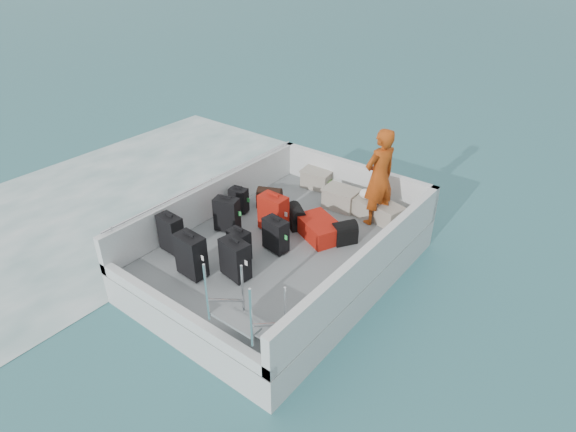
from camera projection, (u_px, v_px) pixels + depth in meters
name	position (u px, v px, depth m)	size (l,w,h in m)	color
ground	(283.00, 271.00, 8.93)	(160.00, 160.00, 0.00)	#1A4F5B
wake_foam	(125.00, 196.00, 11.47)	(10.00, 10.00, 0.00)	white
ferry_hull	(283.00, 258.00, 8.78)	(3.60, 5.00, 0.60)	silver
deck	(282.00, 244.00, 8.62)	(3.30, 4.70, 0.02)	gray
deck_fittings	(287.00, 241.00, 8.02)	(3.60, 5.00, 0.90)	silver
suitcase_0	(171.00, 234.00, 8.26)	(0.45, 0.25, 0.69)	black
suitcase_1	(227.00, 215.00, 8.83)	(0.44, 0.25, 0.66)	black
suitcase_2	(239.00, 201.00, 9.46)	(0.35, 0.21, 0.51)	black
suitcase_3	(191.00, 256.00, 7.65)	(0.49, 0.29, 0.75)	black
suitcase_4	(239.00, 245.00, 8.07)	(0.38, 0.22, 0.56)	black
suitcase_5	(273.00, 213.00, 8.84)	(0.51, 0.31, 0.71)	#AA180D
suitcase_6	(235.00, 259.00, 7.63)	(0.49, 0.29, 0.67)	black
suitcase_7	(276.00, 235.00, 8.29)	(0.44, 0.25, 0.61)	black
suitcase_8	(319.00, 229.00, 8.73)	(0.56, 0.86, 0.34)	#AA180D
duffel_0	(270.00, 199.00, 9.70)	(0.48, 0.30, 0.32)	black
duffel_1	(296.00, 218.00, 9.06)	(0.47, 0.30, 0.32)	black
duffel_2	(345.00, 234.00, 8.59)	(0.41, 0.30, 0.32)	black
crate_0	(317.00, 179.00, 10.43)	(0.60, 0.41, 0.36)	#A89F92
crate_1	(341.00, 199.00, 9.64)	(0.65, 0.45, 0.39)	#A89F92
crate_2	(364.00, 207.00, 9.41)	(0.58, 0.40, 0.35)	#A89F92
crate_3	(386.00, 215.00, 9.15)	(0.57, 0.39, 0.34)	#A89F92
yellow_bag	(376.00, 213.00, 9.33)	(0.28, 0.26, 0.22)	yellow
white_bag	(365.00, 195.00, 9.27)	(0.24, 0.24, 0.18)	white
passenger	(379.00, 177.00, 8.80)	(0.69, 0.45, 1.88)	#E65715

